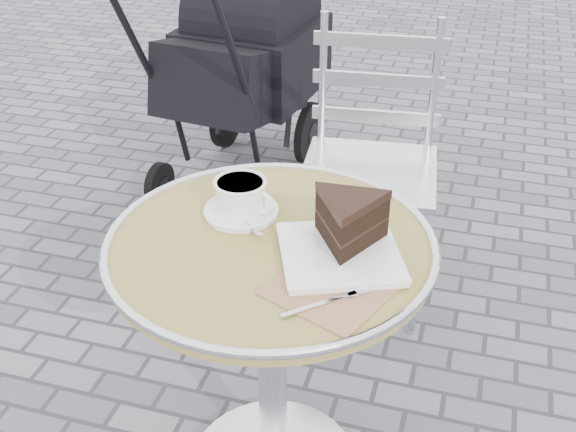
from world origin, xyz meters
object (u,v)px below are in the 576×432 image
(cake_plate_set, at_px, (346,228))
(cafe_table, at_px, (271,302))
(cappuccino_set, at_px, (241,200))
(baby_stroller, at_px, (242,75))
(bistro_chair, at_px, (373,132))

(cake_plate_set, bearing_deg, cafe_table, 160.10)
(cappuccino_set, distance_m, cake_plate_set, 0.27)
(cake_plate_set, xyz_separation_m, baby_stroller, (-0.79, 1.54, -0.31))
(bistro_chair, distance_m, baby_stroller, 0.94)
(baby_stroller, bearing_deg, cappuccino_set, -63.25)
(bistro_chair, bearing_deg, cake_plate_set, -89.62)
(cafe_table, distance_m, cake_plate_set, 0.28)
(cafe_table, relative_size, bistro_chair, 0.78)
(bistro_chair, bearing_deg, cappuccino_set, -106.79)
(bistro_chair, xyz_separation_m, baby_stroller, (-0.68, 0.63, -0.11))
(cappuccino_set, height_order, baby_stroller, baby_stroller)
(cafe_table, distance_m, baby_stroller, 1.67)
(cake_plate_set, relative_size, bistro_chair, 0.43)
(cake_plate_set, bearing_deg, bistro_chair, 73.83)
(baby_stroller, bearing_deg, bistro_chair, -35.90)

